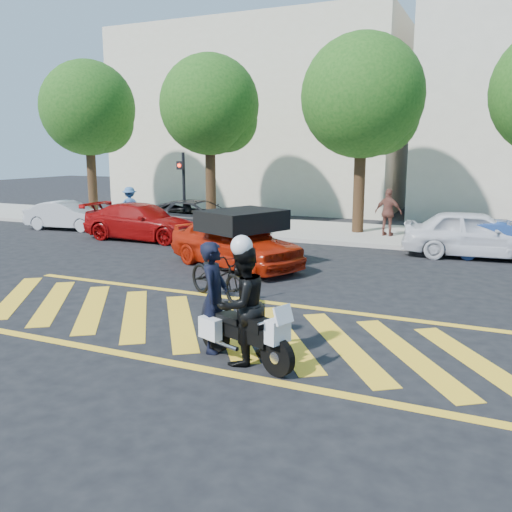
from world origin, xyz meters
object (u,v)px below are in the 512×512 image
at_px(parked_mid_left, 199,219).
at_px(parked_right, 508,241).
at_px(officer_bike, 214,297).
at_px(police_motorcycle, 243,333).
at_px(parked_left, 143,222).
at_px(parked_far_left, 68,215).
at_px(parked_mid_right, 475,234).
at_px(officer_moto, 242,305).
at_px(red_convertible, 235,241).
at_px(bicycle, 218,275).

xyz_separation_m(parked_mid_left, parked_right, (10.80, -0.03, -0.12)).
distance_m(officer_bike, police_motorcycle, 0.85).
xyz_separation_m(police_motorcycle, parked_left, (-8.51, 9.20, 0.19)).
xyz_separation_m(officer_bike, parked_left, (-7.85, 8.92, -0.25)).
relative_size(parked_far_left, parked_mid_right, 0.82).
bearing_deg(parked_mid_left, parked_right, -93.86).
bearing_deg(parked_mid_right, officer_moto, 159.66).
bearing_deg(parked_right, parked_left, 97.13).
bearing_deg(parked_mid_left, red_convertible, -143.25).
bearing_deg(parked_mid_left, parked_mid_right, -93.70).
xyz_separation_m(police_motorcycle, parked_mid_left, (-6.94, 10.60, 0.23)).
height_order(parked_left, parked_mid_right, parked_mid_right).
distance_m(red_convertible, parked_right, 8.31).
distance_m(red_convertible, parked_mid_right, 7.54).
height_order(officer_bike, red_convertible, officer_bike).
relative_size(officer_moto, red_convertible, 0.43).
bearing_deg(police_motorcycle, officer_bike, 177.95).
bearing_deg(parked_left, officer_moto, -138.34).
bearing_deg(parked_left, officer_bike, -139.69).
relative_size(parked_far_left, parked_left, 0.77).
bearing_deg(officer_moto, parked_right, -179.24).
bearing_deg(red_convertible, parked_far_left, 91.86).
distance_m(parked_far_left, parked_mid_right, 15.88).
bearing_deg(bicycle, parked_right, -10.61).
relative_size(bicycle, parked_mid_right, 0.48).
bearing_deg(bicycle, parked_mid_left, 60.78).
xyz_separation_m(officer_bike, parked_mid_right, (3.59, 10.32, -0.19)).
bearing_deg(parked_far_left, parked_mid_right, -94.90).
bearing_deg(parked_mid_right, officer_bike, 155.96).
bearing_deg(parked_left, police_motorcycle, -138.26).
height_order(parked_left, parked_right, parked_left).
relative_size(bicycle, parked_far_left, 0.58).
bearing_deg(parked_right, parked_far_left, 92.59).
bearing_deg(officer_moto, parked_mid_right, -174.63).
bearing_deg(bicycle, officer_bike, -124.80).
bearing_deg(parked_mid_left, police_motorcycle, -150.49).
distance_m(bicycle, police_motorcycle, 3.75).
relative_size(officer_bike, parked_far_left, 0.52).
distance_m(officer_bike, parked_mid_right, 10.93).
distance_m(officer_moto, parked_mid_left, 12.67).
distance_m(police_motorcycle, parked_far_left, 16.38).
bearing_deg(parked_mid_left, bicycle, -150.94).
xyz_separation_m(officer_moto, parked_left, (-8.50, 9.21, -0.27)).
bearing_deg(officer_bike, parked_left, 29.22).
height_order(parked_mid_left, parked_right, parked_mid_left).
height_order(red_convertible, parked_right, red_convertible).
bearing_deg(parked_far_left, parked_mid_left, -91.63).
distance_m(parked_far_left, parked_right, 16.81).
relative_size(red_convertible, parked_mid_left, 0.87).
bearing_deg(red_convertible, officer_bike, -133.53).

